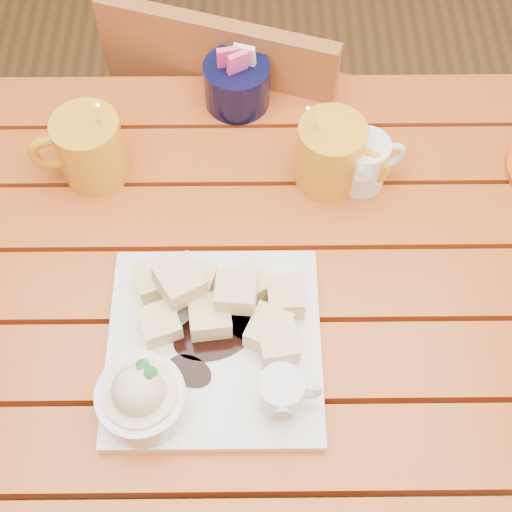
{
  "coord_description": "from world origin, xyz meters",
  "views": [
    {
      "loc": [
        0.03,
        -0.48,
        1.62
      ],
      "look_at": [
        0.03,
        0.0,
        0.82
      ],
      "focal_mm": 50.0,
      "sensor_mm": 36.0,
      "label": 1
    }
  ],
  "objects_px": {
    "table": "(234,317)",
    "chair_far": "(240,133)",
    "coffee_mug_left": "(88,148)",
    "coffee_mug_right": "(332,154)",
    "dessert_plate": "(201,350)"
  },
  "relations": [
    {
      "from": "coffee_mug_left",
      "to": "coffee_mug_right",
      "type": "height_order",
      "value": "same"
    },
    {
      "from": "coffee_mug_left",
      "to": "table",
      "type": "bearing_deg",
      "value": -50.13
    },
    {
      "from": "table",
      "to": "dessert_plate",
      "type": "xyz_separation_m",
      "value": [
        -0.04,
        -0.11,
        0.14
      ]
    },
    {
      "from": "dessert_plate",
      "to": "coffee_mug_left",
      "type": "height_order",
      "value": "coffee_mug_left"
    },
    {
      "from": "table",
      "to": "dessert_plate",
      "type": "height_order",
      "value": "dessert_plate"
    },
    {
      "from": "coffee_mug_left",
      "to": "chair_far",
      "type": "distance_m",
      "value": 0.5
    },
    {
      "from": "table",
      "to": "coffee_mug_left",
      "type": "relative_size",
      "value": 7.28
    },
    {
      "from": "coffee_mug_left",
      "to": "chair_far",
      "type": "bearing_deg",
      "value": 48.14
    },
    {
      "from": "chair_far",
      "to": "table",
      "type": "bearing_deg",
      "value": 107.36
    },
    {
      "from": "coffee_mug_right",
      "to": "chair_far",
      "type": "relative_size",
      "value": 0.19
    },
    {
      "from": "dessert_plate",
      "to": "coffee_mug_left",
      "type": "xyz_separation_m",
      "value": [
        -0.17,
        0.31,
        0.03
      ]
    },
    {
      "from": "table",
      "to": "coffee_mug_right",
      "type": "distance_m",
      "value": 0.29
    },
    {
      "from": "table",
      "to": "chair_far",
      "type": "relative_size",
      "value": 1.4
    },
    {
      "from": "coffee_mug_left",
      "to": "coffee_mug_right",
      "type": "relative_size",
      "value": 1.0
    },
    {
      "from": "table",
      "to": "chair_far",
      "type": "height_order",
      "value": "chair_far"
    }
  ]
}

